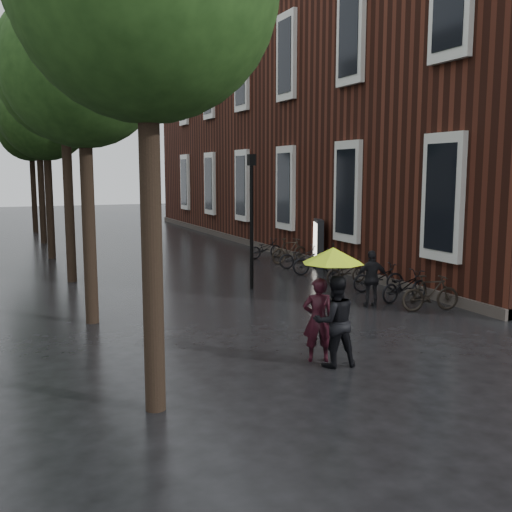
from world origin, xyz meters
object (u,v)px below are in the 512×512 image
parked_bicycles (332,266)px  lamp_post (252,208)px  person_burgundy (318,320)px  ad_lightbox (318,243)px  person_black (335,321)px  pedestrian_walking (372,279)px

parked_bicycles → lamp_post: size_ratio=2.72×
person_burgundy → ad_lightbox: ad_lightbox is taller
parked_bicycles → person_black: bearing=-120.4°
ad_lightbox → lamp_post: (-4.09, -2.99, 1.64)m
person_black → parked_bicycles: (4.83, 8.24, -0.42)m
parked_bicycles → lamp_post: 3.97m
person_burgundy → person_black: bearing=130.5°
person_burgundy → lamp_post: bearing=-82.6°
person_black → pedestrian_walking: (3.57, 3.99, -0.09)m
person_black → lamp_post: (1.52, 7.65, 1.70)m
parked_bicycles → ad_lightbox: 2.57m
parked_bicycles → lamp_post: lamp_post is taller
pedestrian_walking → parked_bicycles: (1.26, 4.25, -0.33)m
person_black → parked_bicycles: size_ratio=0.15×
parked_bicycles → ad_lightbox: size_ratio=6.19×
lamp_post → person_burgundy: bearing=-102.9°
pedestrian_walking → ad_lightbox: (2.04, 6.65, 0.15)m
person_black → person_burgundy: bearing=-59.6°
person_burgundy → pedestrian_walking: (3.72, 3.59, -0.05)m
person_burgundy → person_black: size_ratio=0.95×
pedestrian_walking → lamp_post: bearing=-43.7°
pedestrian_walking → lamp_post: size_ratio=0.37×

